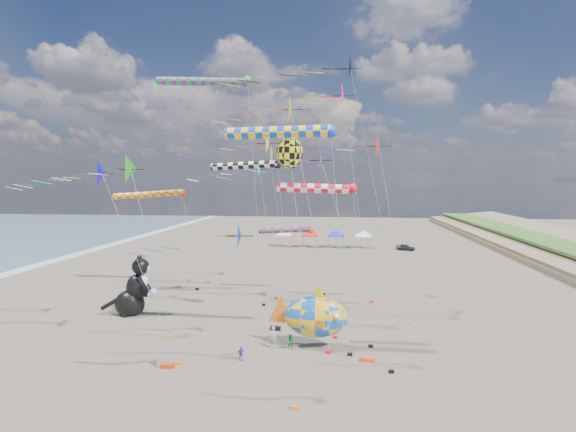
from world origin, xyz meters
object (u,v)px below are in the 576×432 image
Objects in this scene: child_green at (291,341)px; child_blue at (241,354)px; parked_car at (406,247)px; fish_inflatable at (315,316)px; person_adult at (274,337)px; cat_inflatable at (133,285)px.

child_blue is (-3.26, -2.53, -0.09)m from child_green.
fish_inflatable is at bearing -171.56° from parked_car.
person_adult is 1.34m from child_green.
child_green is at bearing -164.19° from fish_inflatable.
person_adult is 52.49m from parked_car.
child_green is (1.32, -0.10, -0.22)m from person_adult.
cat_inflatable is at bearing 174.87° from child_green.
fish_inflatable is 2.59m from child_green.
person_adult is at bearing -174.69° from parked_car.
fish_inflatable reaches higher than child_blue.
person_adult is 1.62× the size of child_blue.
person_adult reaches higher than parked_car.
child_blue is at bearing -123.60° from child_green.
child_blue is (12.45, -9.43, -2.38)m from cat_inflatable.
child_green is at bearing -34.68° from cat_inflatable.
parked_car is at bearing 43.06° from cat_inflatable.
cat_inflatable is 3.51× the size of person_adult.
parked_car is at bearing 38.23° from child_blue.
parked_car is at bearing 91.34° from child_green.
cat_inflatable reaches higher than person_adult.
child_green is at bearing -14.32° from person_adult.
cat_inflatable is at bearing 144.75° from person_adult.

